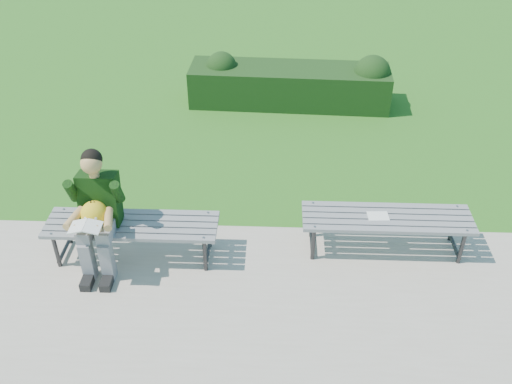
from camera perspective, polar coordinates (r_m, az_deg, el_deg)
name	(u,v)px	position (r m, az deg, el deg)	size (l,w,h in m)	color
ground	(229,227)	(6.65, -2.70, -3.54)	(80.00, 80.00, 0.00)	#31751B
walkway	(214,346)	(5.40, -4.20, -15.15)	(30.00, 3.50, 0.02)	#A79F8C
hedge	(293,83)	(9.25, 3.74, 10.80)	(3.18, 0.92, 0.85)	#193A12
bench_left	(132,227)	(6.12, -12.29, -3.47)	(1.80, 0.50, 0.46)	gray
bench_right	(387,221)	(6.23, 12.96, -2.80)	(1.80, 0.50, 0.46)	gray
seated_boy	(97,209)	(5.95, -15.65, -1.69)	(0.56, 0.76, 1.31)	slate
paper_sheet	(378,216)	(6.18, 12.11, -2.37)	(0.23, 0.17, 0.01)	white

